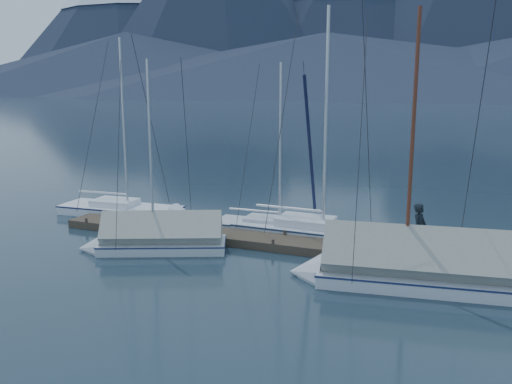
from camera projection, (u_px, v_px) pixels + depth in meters
ground at (236, 259)px, 20.42m from camera, size 1000.00×1000.00×0.00m
dock at (256, 242)px, 22.22m from camera, size 18.00×1.50×0.54m
mooring_posts at (245, 235)px, 22.35m from camera, size 15.12×1.52×0.35m
sailboat_open_left at (137, 213)px, 26.96m from camera, size 7.30×3.08×9.49m
sailboat_open_mid at (289, 230)px, 23.81m from camera, size 6.18×2.63×8.10m
sailboat_open_right at (336, 236)px, 22.87m from camera, size 7.97×3.40×10.46m
sailboat_covered_near at (400, 270)px, 17.78m from camera, size 7.74×3.48×9.74m
sailboat_covered_far at (151, 241)px, 21.37m from camera, size 6.01×3.89×8.14m
person at (419, 230)px, 19.61m from camera, size 0.65×0.81×1.92m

